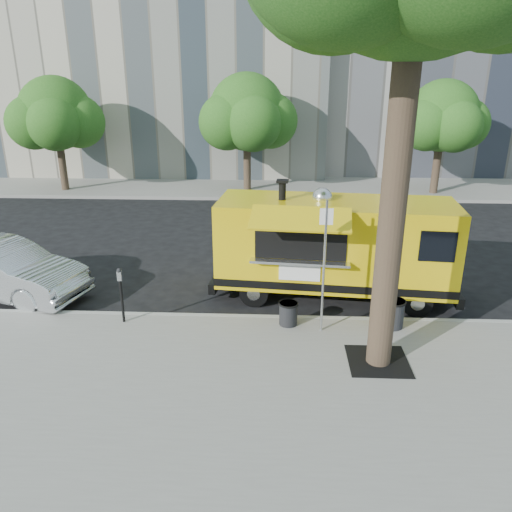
% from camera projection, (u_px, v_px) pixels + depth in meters
% --- Properties ---
extents(ground, '(120.00, 120.00, 0.00)m').
position_uv_depth(ground, '(255.00, 305.00, 12.80)').
color(ground, black).
rests_on(ground, ground).
extents(sidewalk, '(60.00, 6.00, 0.15)m').
position_uv_depth(sidewalk, '(245.00, 397.00, 9.03)').
color(sidewalk, gray).
rests_on(sidewalk, ground).
extents(curb, '(60.00, 0.14, 0.16)m').
position_uv_depth(curb, '(253.00, 319.00, 11.91)').
color(curb, '#999993').
rests_on(curb, ground).
extents(far_sidewalk, '(60.00, 5.00, 0.15)m').
position_uv_depth(far_sidewalk, '(268.00, 188.00, 25.43)').
color(far_sidewalk, gray).
rests_on(far_sidewalk, ground).
extents(tree_well, '(1.20, 1.20, 0.02)m').
position_uv_depth(tree_well, '(378.00, 361.00, 10.01)').
color(tree_well, black).
rests_on(tree_well, sidewalk).
extents(far_tree_a, '(3.42, 3.42, 5.36)m').
position_uv_depth(far_tree_a, '(56.00, 114.00, 23.45)').
color(far_tree_a, '#33261C').
rests_on(far_tree_a, far_sidewalk).
extents(far_tree_b, '(3.60, 3.60, 5.50)m').
position_uv_depth(far_tree_b, '(247.00, 112.00, 23.42)').
color(far_tree_b, '#33261C').
rests_on(far_tree_b, far_sidewalk).
extents(far_tree_c, '(3.24, 3.24, 5.21)m').
position_uv_depth(far_tree_c, '(443.00, 116.00, 22.79)').
color(far_tree_c, '#33261C').
rests_on(far_tree_c, far_sidewalk).
extents(sign_post, '(0.28, 0.06, 3.00)m').
position_uv_depth(sign_post, '(324.00, 260.00, 10.64)').
color(sign_post, silver).
rests_on(sign_post, sidewalk).
extents(parking_meter, '(0.11, 0.11, 1.33)m').
position_uv_depth(parking_meter, '(121.00, 289.00, 11.33)').
color(parking_meter, black).
rests_on(parking_meter, sidewalk).
extents(food_truck, '(6.40, 3.16, 3.07)m').
position_uv_depth(food_truck, '(333.00, 245.00, 12.76)').
color(food_truck, yellow).
rests_on(food_truck, ground).
extents(sedan, '(4.76, 2.75, 1.48)m').
position_uv_depth(sedan, '(3.00, 270.00, 13.03)').
color(sedan, '#BABCC1').
rests_on(sedan, ground).
extents(trash_bin_left, '(0.54, 0.54, 0.65)m').
position_uv_depth(trash_bin_left, '(393.00, 313.00, 11.28)').
color(trash_bin_left, black).
rests_on(trash_bin_left, sidewalk).
extents(trash_bin_right, '(0.45, 0.45, 0.54)m').
position_uv_depth(trash_bin_right, '(288.00, 313.00, 11.40)').
color(trash_bin_right, black).
rests_on(trash_bin_right, sidewalk).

